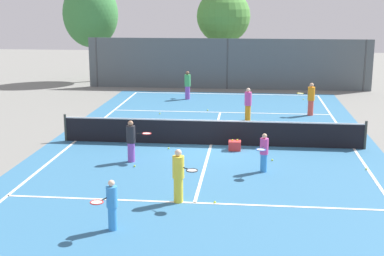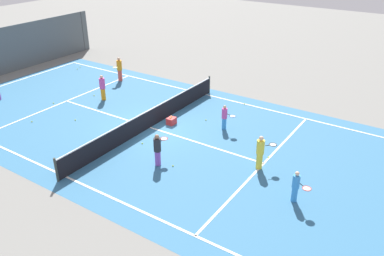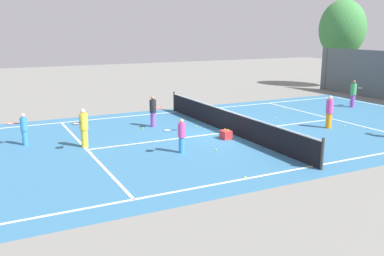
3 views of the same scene
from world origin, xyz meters
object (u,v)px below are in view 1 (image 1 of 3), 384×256
object	(u,v)px
player_1	(188,85)
player_6	(264,152)
player_0	(311,99)
tennis_ball_9	(165,138)
tennis_ball_10	(366,169)
player_3	(179,175)
tennis_ball_4	(272,160)
tennis_ball_5	(215,202)
tennis_ball_2	(311,99)
player_2	(131,141)
tennis_ball_0	(250,116)
tennis_ball_6	(184,122)
ball_crate	(235,146)
player_4	(248,104)
tennis_ball_3	(208,110)
player_5	(111,204)
tennis_ball_1	(169,148)
tennis_ball_7	(160,114)
tennis_ball_11	(135,166)
tennis_ball_8	(303,99)

from	to	relation	value
player_1	player_6	bearing A→B (deg)	-73.00
player_0	tennis_ball_9	world-z (taller)	player_0
player_1	tennis_ball_9	distance (m)	9.26
tennis_ball_10	player_3	bearing A→B (deg)	-148.13
tennis_ball_4	tennis_ball_9	bearing A→B (deg)	147.14
player_0	tennis_ball_5	bearing A→B (deg)	-107.21
tennis_ball_2	player_3	bearing A→B (deg)	-107.59
player_2	tennis_ball_0	world-z (taller)	player_2
tennis_ball_2	player_6	bearing A→B (deg)	-102.03
tennis_ball_9	tennis_ball_6	bearing A→B (deg)	82.59
player_0	player_1	size ratio (longest dim) A/B	1.00
ball_crate	tennis_ball_0	size ratio (longest dim) A/B	7.01
player_4	player_0	bearing A→B (deg)	25.89
tennis_ball_3	tennis_ball_2	bearing A→B (deg)	35.03
tennis_ball_4	tennis_ball_9	distance (m)	5.11
player_5	tennis_ball_9	world-z (taller)	player_5
tennis_ball_1	tennis_ball_6	bearing A→B (deg)	89.88
player_3	tennis_ball_3	distance (m)	13.15
player_0	ball_crate	xyz separation A→B (m)	(-3.51, -6.88, -0.65)
player_0	player_4	xyz separation A→B (m)	(-3.06, -1.49, -0.04)
player_2	player_6	bearing A→B (deg)	-8.74
player_1	tennis_ball_4	xyz separation A→B (m)	(4.41, -12.00, -0.80)
player_3	ball_crate	xyz separation A→B (m)	(1.40, 5.69, -0.62)
player_0	player_3	distance (m)	13.49
player_1	ball_crate	xyz separation A→B (m)	(3.04, -10.71, -0.65)
player_6	tennis_ball_5	bearing A→B (deg)	-114.76
tennis_ball_6	tennis_ball_10	bearing A→B (deg)	-43.27
player_6	player_2	bearing A→B (deg)	171.26
tennis_ball_1	tennis_ball_2	size ratio (longest dim) A/B	1.00
player_5	tennis_ball_0	xyz separation A→B (m)	(3.34, 14.09, -0.64)
player_2	tennis_ball_2	world-z (taller)	player_2
player_1	player_6	size ratio (longest dim) A/B	1.24
tennis_ball_6	tennis_ball_7	world-z (taller)	same
player_6	tennis_ball_6	size ratio (longest dim) A/B	19.84
tennis_ball_0	tennis_ball_6	xyz separation A→B (m)	(-3.06, -1.75, 0.00)
player_2	tennis_ball_11	size ratio (longest dim) A/B	22.50
tennis_ball_2	player_5	bearing A→B (deg)	-109.57
tennis_ball_11	tennis_ball_6	bearing A→B (deg)	83.34
tennis_ball_7	tennis_ball_9	distance (m)	4.96
tennis_ball_11	tennis_ball_9	bearing A→B (deg)	83.91
player_6	tennis_ball_1	xyz separation A→B (m)	(-3.56, 2.49, -0.65)
player_5	tennis_ball_8	xyz separation A→B (m)	(6.37, 18.98, -0.64)
player_0	tennis_ball_9	distance (m)	8.43
tennis_ball_1	tennis_ball_5	bearing A→B (deg)	-68.86
tennis_ball_1	tennis_ball_5	xyz separation A→B (m)	(2.15, -5.55, 0.00)
tennis_ball_2	tennis_ball_11	bearing A→B (deg)	-117.86
player_1	tennis_ball_3	xyz separation A→B (m)	(1.42, -3.27, -0.80)
player_4	player_5	xyz separation A→B (m)	(-3.24, -13.17, -0.12)
tennis_ball_5	player_3	bearing A→B (deg)	-178.93
tennis_ball_11	tennis_ball_3	bearing A→B (deg)	80.21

